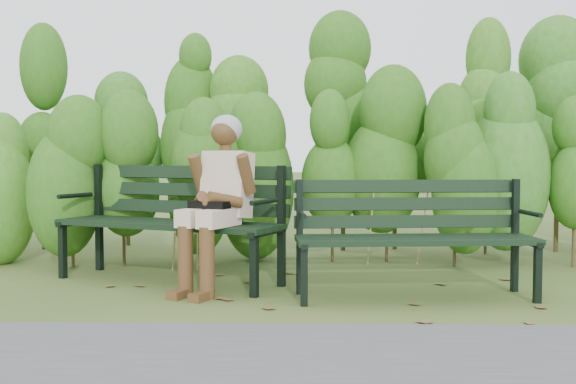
{
  "coord_description": "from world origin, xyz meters",
  "views": [
    {
      "loc": [
        0.12,
        -4.98,
        1.03
      ],
      "look_at": [
        0.0,
        0.35,
        0.75
      ],
      "focal_mm": 42.0,
      "sensor_mm": 36.0,
      "label": 1
    }
  ],
  "objects": [
    {
      "name": "ground",
      "position": [
        0.0,
        0.0,
        0.0
      ],
      "size": [
        80.0,
        80.0,
        0.0
      ],
      "primitive_type": "plane",
      "color": "#30501F"
    },
    {
      "name": "hedge_band",
      "position": [
        0.0,
        1.86,
        1.26
      ],
      "size": [
        11.04,
        1.67,
        2.42
      ],
      "color": "#47381E",
      "rests_on": "ground"
    },
    {
      "name": "leaf_litter",
      "position": [
        -0.02,
        -0.11,
        0.0
      ],
      "size": [
        5.61,
        2.13,
        0.01
      ],
      "color": "brown",
      "rests_on": "ground"
    },
    {
      "name": "bench_left",
      "position": [
        -0.94,
        0.57,
        0.57
      ],
      "size": [
        2.01,
        1.35,
        0.96
      ],
      "color": "black",
      "rests_on": "ground"
    },
    {
      "name": "bench_right",
      "position": [
        0.92,
        -0.02,
        0.51
      ],
      "size": [
        1.76,
        0.7,
        0.86
      ],
      "color": "black",
      "rests_on": "ground"
    },
    {
      "name": "seated_woman",
      "position": [
        -0.54,
        0.18,
        0.77
      ],
      "size": [
        0.64,
        0.83,
        1.36
      ],
      "color": "beige",
      "rests_on": "ground"
    }
  ]
}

